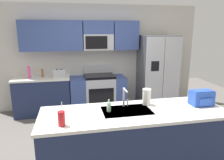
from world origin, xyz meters
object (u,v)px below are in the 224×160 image
(backpack, at_px, (202,97))
(bottle_pink, at_px, (29,72))
(soap_dispenser, at_px, (109,107))
(drink_cup_red, at_px, (62,119))
(toaster, at_px, (59,73))
(pepper_mill, at_px, (42,73))
(sink_faucet, at_px, (125,96))
(range_oven, at_px, (98,93))
(refrigerator, at_px, (157,72))
(paper_towel_roll, at_px, (147,97))

(backpack, bearing_deg, bottle_pink, 139.97)
(soap_dispenser, bearing_deg, drink_cup_red, -152.56)
(drink_cup_red, xyz_separation_m, backpack, (2.02, 0.30, 0.03))
(toaster, height_order, backpack, backpack)
(pepper_mill, bearing_deg, sink_faucet, -58.32)
(range_oven, distance_m, pepper_mill, 1.42)
(soap_dispenser, bearing_deg, pepper_mill, 115.45)
(sink_faucet, height_order, drink_cup_red, drink_cup_red)
(refrigerator, relative_size, bottle_pink, 6.77)
(toaster, bearing_deg, pepper_mill, 172.54)
(pepper_mill, xyz_separation_m, drink_cup_red, (0.51, -2.70, -0.01))
(paper_towel_roll, relative_size, backpack, 0.75)
(pepper_mill, xyz_separation_m, bottle_pink, (-0.29, -0.04, 0.03))
(refrigerator, xyz_separation_m, pepper_mill, (-2.84, 0.07, 0.08))
(pepper_mill, distance_m, drink_cup_red, 2.75)
(pepper_mill, bearing_deg, range_oven, 0.11)
(refrigerator, height_order, sink_faucet, refrigerator)
(pepper_mill, relative_size, backpack, 0.64)
(paper_towel_roll, bearing_deg, soap_dispenser, -165.12)
(soap_dispenser, bearing_deg, backpack, -0.95)
(sink_faucet, bearing_deg, range_oven, 92.13)
(paper_towel_roll, bearing_deg, toaster, 121.98)
(refrigerator, xyz_separation_m, sink_faucet, (-1.45, -2.18, 0.14))
(sink_faucet, bearing_deg, soap_dispenser, -153.21)
(pepper_mill, distance_m, backpack, 3.49)
(refrigerator, height_order, pepper_mill, refrigerator)
(sink_faucet, height_order, paper_towel_roll, sink_faucet)
(drink_cup_red, bearing_deg, soap_dispenser, 27.44)
(refrigerator, bearing_deg, drink_cup_red, -131.48)
(refrigerator, bearing_deg, toaster, 179.55)
(soap_dispenser, height_order, backpack, backpack)
(refrigerator, bearing_deg, backpack, -97.58)
(toaster, bearing_deg, soap_dispenser, -72.15)
(range_oven, xyz_separation_m, drink_cup_red, (-0.79, -2.70, 0.55))
(soap_dispenser, bearing_deg, paper_towel_roll, 14.88)
(paper_towel_roll, bearing_deg, range_oven, 100.99)
(range_oven, distance_m, bottle_pink, 1.70)
(toaster, distance_m, paper_towel_roll, 2.56)
(pepper_mill, distance_m, sink_faucet, 2.64)
(backpack, bearing_deg, paper_towel_roll, 166.94)
(refrigerator, relative_size, soap_dispenser, 10.88)
(range_oven, height_order, paper_towel_roll, paper_towel_roll)
(refrigerator, height_order, bottle_pink, refrigerator)
(refrigerator, bearing_deg, soap_dispenser, -126.45)
(bottle_pink, bearing_deg, paper_towel_roll, -47.14)
(bottle_pink, distance_m, backpack, 3.68)
(sink_faucet, bearing_deg, paper_towel_roll, 5.10)
(paper_towel_roll, bearing_deg, refrigerator, 62.86)
(range_oven, bearing_deg, backpack, -63.05)
(toaster, xyz_separation_m, sink_faucet, (1.01, -2.20, 0.08))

